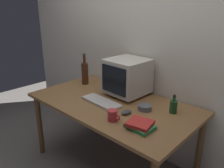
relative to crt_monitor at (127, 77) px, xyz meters
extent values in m
plane|color=slate|center=(0.02, -0.24, -0.92)|extent=(6.00, 6.00, 0.00)
cube|color=silver|center=(0.02, 0.26, 0.33)|extent=(4.00, 0.08, 2.50)
cube|color=olive|center=(0.02, -0.24, -0.21)|extent=(1.59, 0.89, 0.03)
cylinder|color=brown|center=(-0.72, -0.62, -0.57)|extent=(0.06, 0.06, 0.70)
cylinder|color=brown|center=(-0.72, 0.14, -0.57)|extent=(0.06, 0.06, 0.70)
cylinder|color=brown|center=(0.76, 0.14, -0.57)|extent=(0.06, 0.06, 0.70)
cube|color=beige|center=(0.00, 0.00, -0.18)|extent=(0.29, 0.25, 0.03)
cube|color=beige|center=(0.00, 0.00, 0.01)|extent=(0.40, 0.40, 0.34)
cube|color=black|center=(-0.01, -0.19, 0.01)|extent=(0.31, 0.02, 0.27)
cube|color=beige|center=(-0.04, -0.33, -0.18)|extent=(0.43, 0.18, 0.02)
ellipsoid|color=#3F3F47|center=(0.28, -0.34, -0.17)|extent=(0.08, 0.11, 0.04)
cylinder|color=#472314|center=(-0.57, -0.07, -0.07)|extent=(0.08, 0.08, 0.25)
cylinder|color=#472314|center=(-0.57, -0.07, 0.10)|extent=(0.03, 0.03, 0.09)
sphere|color=#262626|center=(-0.57, -0.07, 0.15)|extent=(0.03, 0.03, 0.03)
cylinder|color=#1E4C23|center=(0.56, -0.05, -0.14)|extent=(0.06, 0.06, 0.11)
cylinder|color=#1E4C23|center=(0.56, -0.05, -0.07)|extent=(0.02, 0.02, 0.04)
sphere|color=#262626|center=(0.56, -0.05, -0.04)|extent=(0.03, 0.03, 0.03)
cube|color=#33894C|center=(0.50, -0.45, -0.18)|extent=(0.21, 0.16, 0.03)
cube|color=red|center=(0.50, -0.45, -0.15)|extent=(0.20, 0.20, 0.03)
cylinder|color=#CC383D|center=(0.27, -0.50, -0.15)|extent=(0.08, 0.08, 0.09)
torus|color=#CC383D|center=(0.32, -0.50, -0.14)|extent=(0.06, 0.01, 0.06)
cylinder|color=#595B66|center=(0.35, -0.17, -0.17)|extent=(0.12, 0.12, 0.04)
camera|label=1|loc=(1.36, -1.67, 0.68)|focal=36.02mm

